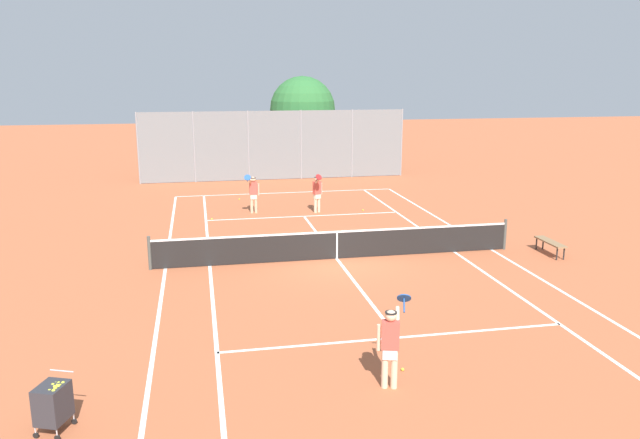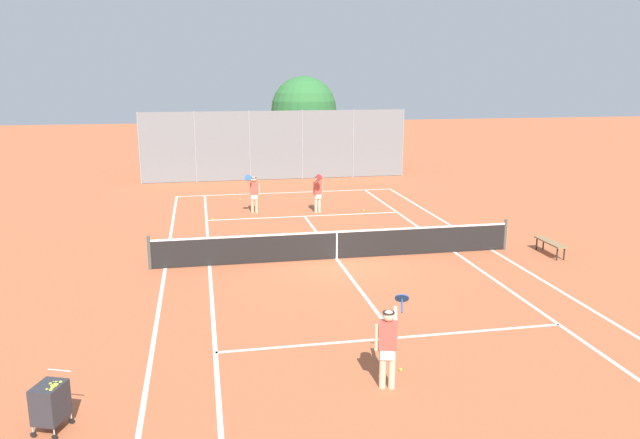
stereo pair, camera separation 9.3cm
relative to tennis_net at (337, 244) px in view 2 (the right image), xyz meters
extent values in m
plane|color=#B25B38|center=(0.00, 0.00, -0.51)|extent=(120.00, 120.00, 0.00)
cube|color=white|center=(0.00, 11.90, -0.51)|extent=(11.00, 0.10, 0.01)
cube|color=white|center=(-5.50, 0.00, -0.51)|extent=(0.10, 23.80, 0.01)
cube|color=white|center=(5.50, 0.00, -0.51)|extent=(0.10, 23.80, 0.01)
cube|color=white|center=(-4.13, 0.00, -0.51)|extent=(0.10, 23.80, 0.01)
cube|color=white|center=(4.13, 0.00, -0.51)|extent=(0.10, 23.80, 0.01)
cube|color=white|center=(0.00, -6.40, -0.51)|extent=(8.26, 0.10, 0.01)
cube|color=white|center=(0.00, 6.40, -0.51)|extent=(8.26, 0.10, 0.01)
cube|color=white|center=(0.00, 0.00, -0.51)|extent=(0.10, 12.80, 0.01)
cylinder|color=#474C47|center=(-5.95, 0.00, 0.03)|extent=(0.10, 0.10, 1.07)
cylinder|color=#474C47|center=(5.95, 0.00, 0.03)|extent=(0.10, 0.10, 1.07)
cube|color=black|center=(0.00, 0.00, -0.04)|extent=(11.90, 0.02, 0.89)
cube|color=white|center=(0.00, 0.00, 0.41)|extent=(11.90, 0.03, 0.06)
cube|color=white|center=(0.00, 0.00, -0.06)|extent=(0.05, 0.03, 0.89)
cube|color=#2D2D33|center=(-6.95, -8.96, 0.02)|extent=(0.61, 0.68, 0.64)
cylinder|color=#B7B7BC|center=(-6.86, -9.27, -0.35)|extent=(0.02, 0.02, 0.16)
cylinder|color=black|center=(-6.86, -9.27, -0.46)|extent=(0.10, 0.06, 0.10)
cylinder|color=#B7B7BC|center=(-7.23, -9.12, -0.35)|extent=(0.02, 0.02, 0.16)
cylinder|color=black|center=(-7.23, -9.12, -0.46)|extent=(0.10, 0.06, 0.10)
cylinder|color=#B7B7BC|center=(-6.67, -8.80, -0.35)|extent=(0.02, 0.02, 0.16)
cylinder|color=black|center=(-6.67, -8.80, -0.46)|extent=(0.10, 0.06, 0.10)
cylinder|color=#B7B7BC|center=(-7.04, -8.65, -0.35)|extent=(0.02, 0.02, 0.16)
cylinder|color=black|center=(-7.04, -8.65, -0.46)|extent=(0.10, 0.06, 0.10)
cylinder|color=#B7B7BC|center=(-6.82, -8.64, 0.44)|extent=(0.42, 0.18, 0.02)
sphere|color=#D1DB33|center=(-6.77, -8.88, 0.33)|extent=(0.07, 0.07, 0.07)
sphere|color=#D1DB33|center=(-6.81, -8.95, 0.32)|extent=(0.07, 0.07, 0.07)
sphere|color=#D1DB33|center=(-6.82, -9.00, 0.34)|extent=(0.07, 0.07, 0.07)
sphere|color=#D1DB33|center=(-6.86, -9.06, 0.34)|extent=(0.07, 0.07, 0.07)
sphere|color=#D1DB33|center=(-6.87, -9.14, 0.33)|extent=(0.07, 0.07, 0.07)
sphere|color=#D1DB33|center=(-6.84, -8.85, 0.32)|extent=(0.07, 0.07, 0.07)
sphere|color=#D1DB33|center=(-6.86, -8.92, 0.31)|extent=(0.07, 0.07, 0.07)
sphere|color=#D1DB33|center=(-6.88, -8.99, 0.33)|extent=(0.07, 0.07, 0.07)
sphere|color=#D1DB33|center=(-6.92, -9.04, 0.31)|extent=(0.07, 0.07, 0.07)
sphere|color=#D1DB33|center=(-6.94, -9.10, 0.32)|extent=(0.07, 0.07, 0.07)
sphere|color=#D1DB33|center=(-6.89, -8.84, 0.31)|extent=(0.07, 0.07, 0.07)
sphere|color=#D1DB33|center=(-6.93, -8.90, 0.32)|extent=(0.07, 0.07, 0.07)
cylinder|color=beige|center=(-0.99, -8.59, -0.10)|extent=(0.13, 0.13, 0.82)
cylinder|color=beige|center=(-0.81, -8.64, -0.10)|extent=(0.13, 0.13, 0.82)
cube|color=white|center=(-0.90, -8.61, 0.23)|extent=(0.32, 0.25, 0.24)
cube|color=#D84C3F|center=(-0.90, -8.61, 0.59)|extent=(0.38, 0.29, 0.56)
sphere|color=beige|center=(-0.90, -8.61, 0.98)|extent=(0.22, 0.22, 0.22)
cylinder|color=black|center=(-0.90, -8.61, 1.05)|extent=(0.23, 0.23, 0.02)
cylinder|color=beige|center=(-1.11, -8.55, 0.53)|extent=(0.08, 0.08, 0.52)
cylinder|color=beige|center=(-0.73, -8.51, 0.88)|extent=(0.21, 0.46, 0.35)
cylinder|color=#1E4C99|center=(-0.54, -8.30, 1.04)|extent=(0.10, 0.25, 0.22)
cylinder|color=#1E4C99|center=(-0.50, -8.19, 1.15)|extent=(0.32, 0.27, 0.23)
cylinder|color=#D8A884|center=(-1.95, 7.47, -0.10)|extent=(0.13, 0.13, 0.82)
cylinder|color=#D8A884|center=(-2.13, 7.48, -0.10)|extent=(0.13, 0.13, 0.82)
cube|color=beige|center=(-2.04, 7.48, 0.23)|extent=(0.29, 0.19, 0.24)
cube|color=#D84C3F|center=(-2.04, 7.48, 0.59)|extent=(0.35, 0.21, 0.56)
sphere|color=#D8A884|center=(-2.04, 7.48, 0.98)|extent=(0.22, 0.22, 0.22)
cylinder|color=black|center=(-2.04, 7.48, 1.05)|extent=(0.23, 0.23, 0.02)
cylinder|color=#D8A884|center=(-1.82, 7.47, 0.53)|extent=(0.08, 0.08, 0.52)
cylinder|color=#D8A884|center=(-2.17, 7.34, 0.88)|extent=(0.10, 0.46, 0.35)
cylinder|color=#1E4C99|center=(-2.31, 7.09, 1.04)|extent=(0.04, 0.25, 0.22)
cylinder|color=#1E4C99|center=(-2.32, 6.97, 1.15)|extent=(0.29, 0.21, 0.23)
cylinder|color=beige|center=(0.78, 7.09, -0.10)|extent=(0.13, 0.13, 0.82)
cylinder|color=beige|center=(0.61, 7.02, -0.10)|extent=(0.13, 0.13, 0.82)
cube|color=beige|center=(0.70, 7.05, 0.23)|extent=(0.33, 0.27, 0.24)
cube|color=#D84C3F|center=(0.70, 7.05, 0.59)|extent=(0.39, 0.32, 0.56)
sphere|color=beige|center=(0.70, 7.05, 0.98)|extent=(0.22, 0.22, 0.22)
cylinder|color=black|center=(0.70, 7.05, 1.05)|extent=(0.23, 0.23, 0.02)
cylinder|color=beige|center=(0.90, 7.14, 0.53)|extent=(0.08, 0.08, 0.52)
cylinder|color=beige|center=(0.63, 6.87, 0.88)|extent=(0.25, 0.45, 0.35)
cylinder|color=maroon|center=(0.61, 6.58, 1.04)|extent=(0.13, 0.24, 0.22)
cylinder|color=maroon|center=(0.66, 6.47, 1.15)|extent=(0.33, 0.29, 0.23)
sphere|color=#D1DB33|center=(0.51, 1.01, -0.48)|extent=(0.07, 0.07, 0.07)
sphere|color=#D1DB33|center=(2.64, 0.77, -0.48)|extent=(0.07, 0.07, 0.07)
sphere|color=#D1DB33|center=(-3.89, 6.50, -0.48)|extent=(0.07, 0.07, 0.07)
sphere|color=#D1DB33|center=(-0.42, -8.00, -0.48)|extent=(0.07, 0.07, 0.07)
sphere|color=#D1DB33|center=(-2.47, 10.49, -0.48)|extent=(0.07, 0.07, 0.07)
sphere|color=#D1DB33|center=(2.76, 6.96, -0.48)|extent=(0.07, 0.07, 0.07)
cube|color=olive|center=(7.15, -0.88, -0.07)|extent=(0.36, 1.50, 0.05)
cylinder|color=#262626|center=(7.03, -1.52, -0.30)|extent=(0.05, 0.05, 0.41)
cylinder|color=#262626|center=(7.03, -0.25, -0.30)|extent=(0.05, 0.05, 0.41)
cylinder|color=#262626|center=(7.28, -1.52, -0.30)|extent=(0.05, 0.05, 0.41)
cylinder|color=#262626|center=(7.28, -0.25, -0.30)|extent=(0.05, 0.05, 0.41)
cylinder|color=gray|center=(-7.53, 16.06, 1.46)|extent=(0.08, 0.08, 3.93)
cylinder|color=gray|center=(-4.52, 16.06, 1.46)|extent=(0.08, 0.08, 3.93)
cylinder|color=gray|center=(-1.51, 16.06, 1.46)|extent=(0.08, 0.08, 3.93)
cylinder|color=gray|center=(1.51, 16.06, 1.46)|extent=(0.08, 0.08, 3.93)
cylinder|color=gray|center=(4.52, 16.06, 1.46)|extent=(0.08, 0.08, 3.93)
cylinder|color=gray|center=(7.53, 16.06, 1.46)|extent=(0.08, 0.08, 3.93)
cube|color=slate|center=(0.00, 16.06, 1.46)|extent=(15.05, 0.02, 3.89)
cylinder|color=brown|center=(2.09, 18.96, 0.70)|extent=(0.27, 0.27, 2.41)
sphere|color=#2D6B33|center=(2.09, 18.96, 3.30)|extent=(3.99, 3.99, 3.99)
sphere|color=#2D6B33|center=(1.81, 18.98, 2.80)|extent=(2.71, 2.71, 2.71)
camera|label=1|loc=(-4.36, -19.19, 5.45)|focal=35.00mm
camera|label=2|loc=(-4.27, -19.21, 5.45)|focal=35.00mm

